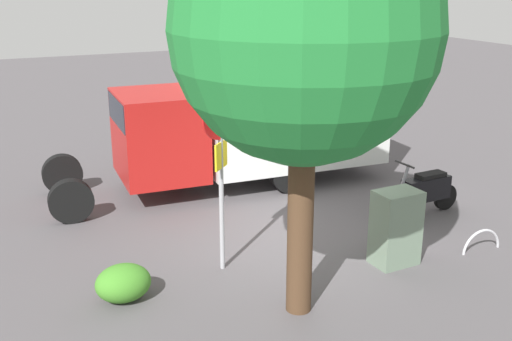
% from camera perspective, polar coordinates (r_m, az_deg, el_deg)
% --- Properties ---
extents(ground_plane, '(60.00, 60.00, 0.00)m').
position_cam_1_polar(ground_plane, '(11.51, 2.76, -6.86)').
color(ground_plane, '#4F4B4E').
extents(box_truck_near, '(7.96, 2.58, 2.85)m').
position_cam_1_polar(box_truck_near, '(14.36, -0.43, 4.90)').
color(box_truck_near, black).
rests_on(box_truck_near, ground).
extents(motorcycle, '(1.81, 0.55, 1.20)m').
position_cam_1_polar(motorcycle, '(13.17, 15.48, -1.82)').
color(motorcycle, black).
rests_on(motorcycle, ground).
extents(stop_sign, '(0.71, 0.33, 3.04)m').
position_cam_1_polar(stop_sign, '(9.88, -3.29, 1.48)').
color(stop_sign, '#9E9EA3').
rests_on(stop_sign, ground).
extents(street_tree, '(3.60, 3.60, 5.92)m').
position_cam_1_polar(street_tree, '(8.18, 4.58, 12.85)').
color(street_tree, '#47301E').
rests_on(street_tree, ground).
extents(utility_cabinet, '(0.78, 0.57, 1.33)m').
position_cam_1_polar(utility_cabinet, '(10.78, 12.89, -5.22)').
color(utility_cabinet, slate).
rests_on(utility_cabinet, ground).
extents(bike_rack_hoop, '(0.85, 0.07, 0.85)m').
position_cam_1_polar(bike_rack_hoop, '(11.95, 20.20, -7.03)').
color(bike_rack_hoop, '#B7B7BC').
rests_on(bike_rack_hoop, ground).
extents(shrub_near_sign, '(0.86, 0.70, 0.58)m').
position_cam_1_polar(shrub_near_sign, '(9.74, -12.26, -10.20)').
color(shrub_near_sign, '#3E8025').
rests_on(shrub_near_sign, ground).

